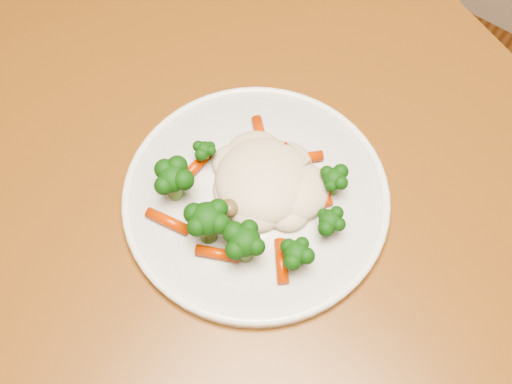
% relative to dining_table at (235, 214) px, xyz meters
% --- Properties ---
extents(dining_table, '(1.37, 1.16, 0.75)m').
position_rel_dining_table_xyz_m(dining_table, '(0.00, 0.00, 0.00)').
color(dining_table, brown).
rests_on(dining_table, ground).
extents(plate, '(0.29, 0.29, 0.01)m').
position_rel_dining_table_xyz_m(plate, '(0.04, -0.01, 0.11)').
color(plate, white).
rests_on(plate, dining_table).
extents(meal, '(0.20, 0.18, 0.05)m').
position_rel_dining_table_xyz_m(meal, '(0.05, -0.02, 0.14)').
color(meal, beige).
rests_on(meal, plate).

